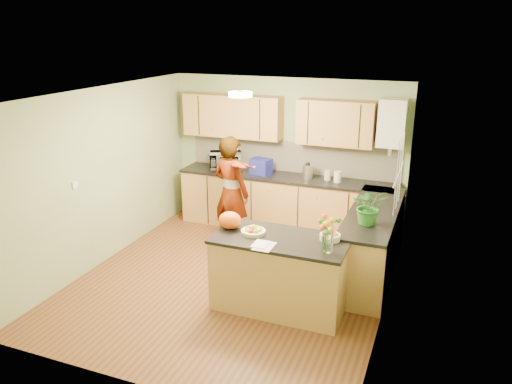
% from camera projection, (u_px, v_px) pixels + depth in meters
% --- Properties ---
extents(floor, '(4.50, 4.50, 0.00)m').
position_uv_depth(floor, '(234.00, 279.00, 6.78)').
color(floor, '#5A2E19').
rests_on(floor, ground).
extents(ceiling, '(4.00, 4.50, 0.02)m').
position_uv_depth(ceiling, '(231.00, 94.00, 5.99)').
color(ceiling, silver).
rests_on(ceiling, wall_back).
extents(wall_back, '(4.00, 0.02, 2.50)m').
position_uv_depth(wall_back, '(286.00, 153.00, 8.38)').
color(wall_back, gray).
rests_on(wall_back, floor).
extents(wall_front, '(4.00, 0.02, 2.50)m').
position_uv_depth(wall_front, '(129.00, 267.00, 4.40)').
color(wall_front, gray).
rests_on(wall_front, floor).
extents(wall_left, '(0.02, 4.50, 2.50)m').
position_uv_depth(wall_left, '(103.00, 176.00, 7.08)').
color(wall_left, gray).
rests_on(wall_left, floor).
extents(wall_right, '(0.02, 4.50, 2.50)m').
position_uv_depth(wall_right, '(392.00, 212.00, 5.70)').
color(wall_right, gray).
rests_on(wall_right, floor).
extents(back_counter, '(3.64, 0.62, 0.94)m').
position_uv_depth(back_counter, '(286.00, 203.00, 8.32)').
color(back_counter, '#A87843').
rests_on(back_counter, floor).
extents(right_counter, '(0.62, 2.24, 0.94)m').
position_uv_depth(right_counter, '(372.00, 242.00, 6.80)').
color(right_counter, '#A87843').
rests_on(right_counter, floor).
extents(splashback, '(3.60, 0.02, 0.52)m').
position_uv_depth(splashback, '(292.00, 157.00, 8.35)').
color(splashback, beige).
rests_on(splashback, back_counter).
extents(upper_cabinets, '(3.20, 0.34, 0.70)m').
position_uv_depth(upper_cabinets, '(273.00, 119.00, 8.10)').
color(upper_cabinets, '#A87843').
rests_on(upper_cabinets, wall_back).
extents(boiler, '(0.40, 0.30, 0.86)m').
position_uv_depth(boiler, '(392.00, 123.00, 7.45)').
color(boiler, white).
rests_on(boiler, wall_back).
extents(window_right, '(0.01, 1.30, 1.05)m').
position_uv_depth(window_right, '(399.00, 174.00, 6.14)').
color(window_right, white).
rests_on(window_right, wall_right).
extents(light_switch, '(0.02, 0.09, 0.09)m').
position_uv_depth(light_switch, '(75.00, 185.00, 6.53)').
color(light_switch, white).
rests_on(light_switch, wall_left).
extents(ceiling_lamp, '(0.30, 0.30, 0.07)m').
position_uv_depth(ceiling_lamp, '(240.00, 94.00, 6.27)').
color(ceiling_lamp, '#FFEABF').
rests_on(ceiling_lamp, ceiling).
extents(peninsula_island, '(1.59, 0.82, 0.91)m').
position_uv_depth(peninsula_island, '(280.00, 273.00, 6.00)').
color(peninsula_island, '#A87843').
rests_on(peninsula_island, floor).
extents(fruit_dish, '(0.30, 0.30, 0.10)m').
position_uv_depth(fruit_dish, '(253.00, 230.00, 5.96)').
color(fruit_dish, beige).
rests_on(fruit_dish, peninsula_island).
extents(orange_bowl, '(0.24, 0.24, 0.14)m').
position_uv_depth(orange_bowl, '(330.00, 235.00, 5.78)').
color(orange_bowl, beige).
rests_on(orange_bowl, peninsula_island).
extents(flower_vase, '(0.27, 0.27, 0.50)m').
position_uv_depth(flower_vase, '(329.00, 224.00, 5.39)').
color(flower_vase, silver).
rests_on(flower_vase, peninsula_island).
extents(orange_bag, '(0.30, 0.26, 0.21)m').
position_uv_depth(orange_bag, '(230.00, 220.00, 6.10)').
color(orange_bag, '#F15813').
rests_on(orange_bag, peninsula_island).
extents(papers, '(0.21, 0.28, 0.01)m').
position_uv_depth(papers, '(264.00, 246.00, 5.62)').
color(papers, white).
rests_on(papers, peninsula_island).
extents(violinist, '(0.74, 0.59, 1.75)m').
position_uv_depth(violinist, '(231.00, 193.00, 7.55)').
color(violinist, tan).
rests_on(violinist, floor).
extents(violin, '(0.65, 0.56, 0.16)m').
position_uv_depth(violin, '(237.00, 164.00, 7.12)').
color(violin, '#4B1304').
rests_on(violin, violinist).
extents(microwave, '(0.63, 0.55, 0.29)m').
position_uv_depth(microwave, '(226.00, 161.00, 8.54)').
color(microwave, white).
rests_on(microwave, back_counter).
extents(blue_box, '(0.37, 0.31, 0.26)m').
position_uv_depth(blue_box, '(261.00, 166.00, 8.26)').
color(blue_box, navy).
rests_on(blue_box, back_counter).
extents(kettle, '(0.16, 0.16, 0.31)m').
position_uv_depth(kettle, '(308.00, 171.00, 8.02)').
color(kettle, silver).
rests_on(kettle, back_counter).
extents(jar_cream, '(0.12, 0.12, 0.16)m').
position_uv_depth(jar_cream, '(328.00, 175.00, 7.95)').
color(jar_cream, beige).
rests_on(jar_cream, back_counter).
extents(jar_white, '(0.12, 0.12, 0.17)m').
position_uv_depth(jar_white, '(337.00, 177.00, 7.84)').
color(jar_white, white).
rests_on(jar_white, back_counter).
extents(potted_plant, '(0.51, 0.47, 0.48)m').
position_uv_depth(potted_plant, '(370.00, 206.00, 6.11)').
color(potted_plant, '#2A7226').
rests_on(potted_plant, right_counter).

